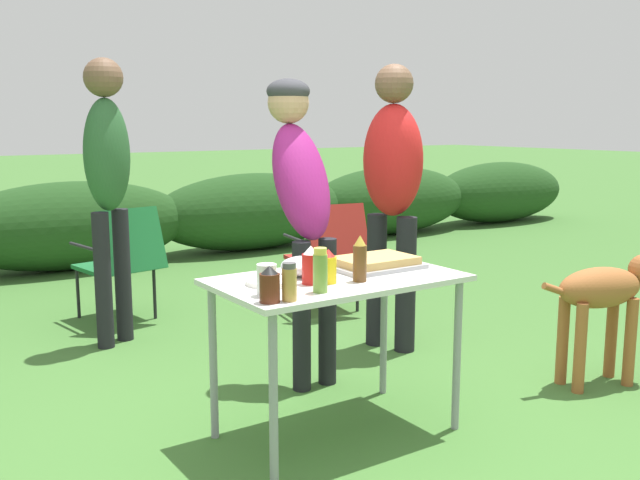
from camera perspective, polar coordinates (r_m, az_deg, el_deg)
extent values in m
plane|color=#3D6B2D|center=(3.43, 1.34, -15.15)|extent=(60.00, 60.00, 0.00)
ellipsoid|color=#1E4219|center=(7.33, -19.24, 1.10)|extent=(2.40, 0.90, 0.86)
ellipsoid|color=#1E4219|center=(8.06, -5.36, 2.30)|extent=(2.40, 0.90, 0.86)
ellipsoid|color=#1E4219|center=(9.17, 5.71, 3.16)|extent=(2.40, 0.90, 0.86)
ellipsoid|color=#1E4219|center=(10.55, 14.16, 3.74)|extent=(2.40, 0.90, 0.86)
cube|color=silver|center=(3.19, 1.39, -3.19)|extent=(1.10, 0.64, 0.02)
cylinder|color=gray|center=(2.83, -3.75, -12.73)|extent=(0.04, 0.04, 0.71)
cylinder|color=gray|center=(3.40, 10.91, -9.06)|extent=(0.04, 0.04, 0.71)
cylinder|color=gray|center=(3.28, -8.53, -9.65)|extent=(0.04, 0.04, 0.71)
cylinder|color=gray|center=(3.78, 5.12, -7.01)|extent=(0.04, 0.04, 0.71)
cube|color=#9E9EA3|center=(3.38, 4.38, -2.10)|extent=(0.42, 0.30, 0.02)
cube|color=tan|center=(3.38, 4.38, -1.64)|extent=(0.37, 0.25, 0.04)
cylinder|color=white|center=(3.05, -4.08, -3.36)|extent=(0.20, 0.20, 0.02)
ellipsoid|color=silver|center=(3.21, -1.24, -2.09)|extent=(0.22, 0.22, 0.09)
cylinder|color=white|center=(2.85, -4.28, -3.19)|extent=(0.08, 0.08, 0.13)
cylinder|color=#562314|center=(2.74, -4.05, -3.86)|extent=(0.08, 0.08, 0.11)
cone|color=black|center=(2.73, -4.07, -2.38)|extent=(0.07, 0.07, 0.03)
cylinder|color=yellow|center=(3.06, 0.67, -2.41)|extent=(0.07, 0.07, 0.12)
cone|color=red|center=(3.04, 0.67, -1.04)|extent=(0.06, 0.06, 0.03)
cylinder|color=brown|center=(3.09, 3.20, -1.88)|extent=(0.06, 0.06, 0.16)
cone|color=gold|center=(3.07, 3.22, -0.03)|extent=(0.05, 0.05, 0.04)
cylinder|color=olive|center=(2.89, 0.02, -2.69)|extent=(0.06, 0.06, 0.16)
cylinder|color=#D1CC47|center=(2.87, 0.02, -0.90)|extent=(0.05, 0.05, 0.03)
cylinder|color=red|center=(3.04, -0.74, -2.34)|extent=(0.08, 0.08, 0.13)
cone|color=white|center=(3.02, -0.75, -0.80)|extent=(0.07, 0.07, 0.04)
cylinder|color=#B2893D|center=(2.76, -2.47, -3.59)|extent=(0.06, 0.06, 0.13)
cylinder|color=#4C4C4C|center=(2.74, -2.48, -2.06)|extent=(0.05, 0.05, 0.02)
cylinder|color=black|center=(3.80, -1.48, -6.16)|extent=(0.10, 0.10, 0.81)
cylinder|color=black|center=(3.89, 0.60, -5.77)|extent=(0.10, 0.10, 0.81)
ellipsoid|color=#931E70|center=(3.82, -1.50, 4.72)|extent=(0.32, 0.46, 0.69)
sphere|color=tan|center=(3.91, -2.55, 10.91)|extent=(0.22, 0.22, 0.22)
ellipsoid|color=#333338|center=(3.91, -2.56, 11.81)|extent=(0.23, 0.23, 0.13)
cylinder|color=black|center=(4.70, -16.96, -3.14)|extent=(0.11, 0.11, 0.87)
cylinder|color=black|center=(4.83, -15.51, -2.73)|extent=(0.11, 0.11, 0.87)
ellipsoid|color=#28562D|center=(4.67, -16.67, 6.55)|extent=(0.41, 0.37, 0.70)
sphere|color=brown|center=(4.67, -16.95, 12.34)|extent=(0.24, 0.24, 0.24)
cylinder|color=black|center=(4.58, 4.53, -3.21)|extent=(0.13, 0.13, 0.85)
cylinder|color=black|center=(4.47, 6.86, -3.58)|extent=(0.13, 0.13, 0.85)
ellipsoid|color=red|center=(4.42, 5.85, 6.37)|extent=(0.39, 0.47, 0.69)
sphere|color=brown|center=(4.42, 5.95, 12.34)|extent=(0.23, 0.23, 0.23)
cylinder|color=#9E5B2D|center=(4.15, 18.84, -7.61)|extent=(0.06, 0.06, 0.49)
cylinder|color=#9E5B2D|center=(4.04, 20.09, -8.14)|extent=(0.06, 0.06, 0.49)
cylinder|color=#9E5B2D|center=(4.35, 22.28, -7.02)|extent=(0.06, 0.06, 0.49)
cylinder|color=#9E5B2D|center=(4.25, 23.56, -7.49)|extent=(0.06, 0.06, 0.49)
ellipsoid|color=#9E5B2D|center=(4.12, 21.48, -3.56)|extent=(0.54, 0.34, 0.22)
cylinder|color=#9E5B2D|center=(3.94, 18.32, -3.79)|extent=(0.16, 0.08, 0.09)
cube|color=#19602D|center=(5.38, -16.09, -2.07)|extent=(0.53, 0.53, 0.03)
cube|color=#19602D|center=(5.10, -14.77, -0.03)|extent=(0.48, 0.23, 0.44)
cylinder|color=black|center=(5.16, -16.95, -4.82)|extent=(0.02, 0.02, 0.38)
cylinder|color=black|center=(5.34, -13.10, -4.17)|extent=(0.02, 0.02, 0.38)
cylinder|color=black|center=(5.52, -18.80, -4.01)|extent=(0.02, 0.02, 0.38)
cylinder|color=black|center=(5.69, -15.13, -3.43)|extent=(0.02, 0.02, 0.38)
cylinder|color=black|center=(5.25, -18.41, -0.52)|extent=(0.09, 0.41, 0.02)
cylinder|color=black|center=(5.46, -14.03, 0.04)|extent=(0.09, 0.41, 0.02)
cube|color=maroon|center=(5.46, 0.20, -1.55)|extent=(0.53, 0.53, 0.03)
cube|color=maroon|center=(5.17, 1.51, 0.41)|extent=(0.48, 0.23, 0.44)
cylinder|color=black|center=(5.24, -0.87, -4.20)|extent=(0.02, 0.02, 0.38)
cylinder|color=black|center=(5.41, 3.02, -3.77)|extent=(0.02, 0.02, 0.38)
cylinder|color=black|center=(5.60, -2.53, -3.31)|extent=(0.02, 0.02, 0.38)
cylinder|color=black|center=(5.76, 1.16, -2.95)|extent=(0.02, 0.02, 0.38)
cylinder|color=black|center=(5.33, -2.04, 0.10)|extent=(0.09, 0.41, 0.02)
cylinder|color=black|center=(5.52, 2.36, 0.43)|extent=(0.09, 0.41, 0.02)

